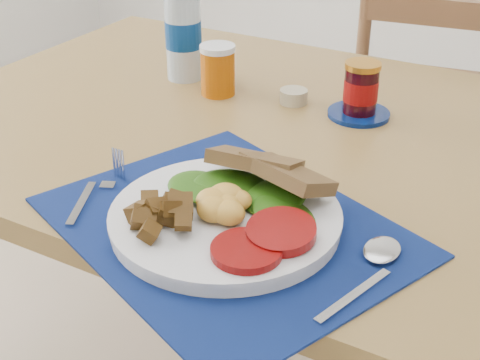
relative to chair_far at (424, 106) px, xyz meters
The scene contains 10 objects.
table 0.75m from the chair_far, 93.58° to the right, with size 1.40×0.90×0.75m.
chair_far is the anchor object (origin of this frame).
placemat 1.08m from the chair_far, 90.06° to the right, with size 0.47×0.37×0.00m, color black.
breakfast_plate 1.09m from the chair_far, 90.39° to the right, with size 0.31×0.31×0.07m.
fork 1.12m from the chair_far, 100.84° to the right, with size 0.06×0.16×0.00m.
spoon 1.09m from the chair_far, 79.01° to the right, with size 0.05×0.19×0.01m.
water_bottle 0.78m from the chair_far, 120.55° to the right, with size 0.07×0.07×0.25m.
juice_glass 0.75m from the chair_far, 111.34° to the right, with size 0.07×0.07×0.09m, color #A94C04.
ramekin 0.67m from the chair_far, 99.68° to the right, with size 0.05×0.05×0.03m, color tan.
jam_on_saucer 0.67m from the chair_far, 87.76° to the right, with size 0.11×0.11×0.10m.
Camera 1 is at (0.43, -0.77, 1.25)m, focal length 50.00 mm.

